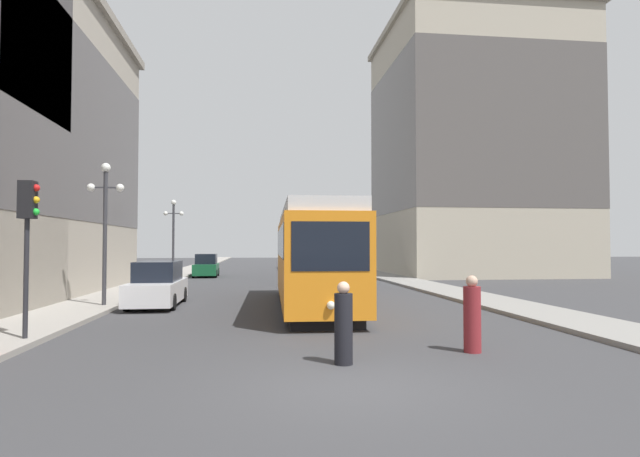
% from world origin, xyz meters
% --- Properties ---
extents(ground_plane, '(200.00, 200.00, 0.00)m').
position_xyz_m(ground_plane, '(0.00, 0.00, 0.00)').
color(ground_plane, '#38383A').
extents(sidewalk_left, '(2.65, 120.00, 0.15)m').
position_xyz_m(sidewalk_left, '(-8.33, 40.00, 0.07)').
color(sidewalk_left, gray).
rests_on(sidewalk_left, ground).
extents(sidewalk_right, '(2.65, 120.00, 0.15)m').
position_xyz_m(sidewalk_right, '(8.33, 40.00, 0.07)').
color(sidewalk_right, gray).
rests_on(sidewalk_right, ground).
extents(streetcar, '(2.95, 13.02, 3.89)m').
position_xyz_m(streetcar, '(0.55, 11.74, 2.10)').
color(streetcar, black).
rests_on(streetcar, ground).
extents(transit_bus, '(2.80, 11.12, 3.45)m').
position_xyz_m(transit_bus, '(3.65, 25.72, 1.95)').
color(transit_bus, black).
rests_on(transit_bus, ground).
extents(parked_car_left_near, '(1.92, 4.99, 1.82)m').
position_xyz_m(parked_car_left_near, '(-5.70, 12.86, 0.84)').
color(parked_car_left_near, black).
rests_on(parked_car_left_near, ground).
extents(parked_car_left_mid, '(1.96, 4.41, 1.82)m').
position_xyz_m(parked_car_left_mid, '(-5.70, 33.05, 0.84)').
color(parked_car_left_mid, black).
rests_on(parked_car_left_mid, ground).
extents(pedestrian_crossing_near, '(0.40, 0.40, 1.77)m').
position_xyz_m(pedestrian_crossing_near, '(3.28, 2.50, 0.82)').
color(pedestrian_crossing_near, maroon).
rests_on(pedestrian_crossing_near, ground).
extents(pedestrian_crossing_far, '(0.38, 0.38, 1.71)m').
position_xyz_m(pedestrian_crossing_far, '(0.13, 1.67, 0.80)').
color(pedestrian_crossing_far, black).
rests_on(pedestrian_crossing_far, ground).
extents(traffic_light_near_left, '(0.47, 0.36, 3.94)m').
position_xyz_m(traffic_light_near_left, '(-7.38, 4.77, 3.18)').
color(traffic_light_near_left, '#232328').
rests_on(traffic_light_near_left, sidewalk_left).
extents(lamp_post_left_near, '(1.41, 0.36, 5.57)m').
position_xyz_m(lamp_post_left_near, '(-7.60, 12.14, 3.80)').
color(lamp_post_left_near, '#333338').
rests_on(lamp_post_left_near, sidewalk_left).
extents(lamp_post_left_far, '(1.41, 0.36, 5.59)m').
position_xyz_m(lamp_post_left_far, '(-7.60, 28.72, 3.82)').
color(lamp_post_left_far, '#333338').
rests_on(lamp_post_left_far, sidewalk_left).
extents(building_right_corner, '(15.57, 15.18, 21.59)m').
position_xyz_m(building_right_corner, '(17.14, 34.09, 11.10)').
color(building_right_corner, '#B2A893').
rests_on(building_right_corner, ground).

